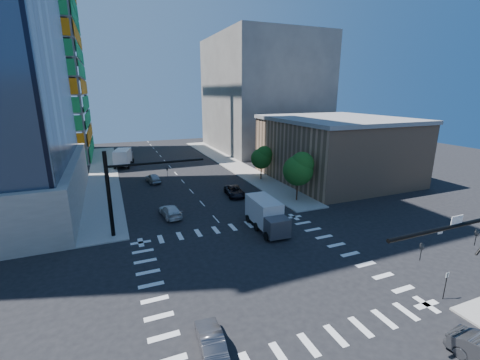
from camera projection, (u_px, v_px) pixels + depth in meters
name	position (u px, v px, depth m)	size (l,w,h in m)	color
ground	(259.00, 268.00, 27.76)	(160.00, 160.00, 0.00)	black
road_markings	(259.00, 268.00, 27.76)	(20.00, 20.00, 0.01)	silver
sidewalk_ne	(231.00, 163.00, 67.97)	(5.00, 60.00, 0.15)	gray
sidewalk_nw	(103.00, 174.00, 58.82)	(5.00, 60.00, 0.15)	gray
construction_building	(12.00, 42.00, 66.36)	(25.16, 34.50, 70.60)	slate
commercial_building	(335.00, 148.00, 55.11)	(20.50, 22.50, 10.60)	tan
bg_building_ne	(262.00, 95.00, 82.94)	(24.00, 30.00, 28.00)	#68625E
signal_mast_nw	(124.00, 185.00, 32.88)	(10.20, 0.40, 9.00)	black
tree_south	(299.00, 168.00, 43.53)	(4.16, 4.16, 6.82)	#382316
tree_north	(262.00, 157.00, 54.52)	(3.54, 3.52, 5.78)	#382316
no_parking_sign	(446.00, 283.00, 23.28)	(0.30, 0.06, 2.20)	black
car_nb_far	(235.00, 191.00, 46.91)	(2.30, 4.99, 1.39)	black
car_sb_near	(170.00, 211.00, 39.10)	(1.95, 4.80, 1.39)	silver
car_sb_mid	(153.00, 178.00, 53.75)	(1.77, 4.40, 1.50)	#A5A9AD
car_sb_cross	(211.00, 340.00, 18.89)	(1.36, 3.91, 1.29)	#4A494E
box_truck_near	(267.00, 218.00, 35.09)	(2.88, 6.35, 3.29)	black
box_truck_far	(124.00, 158.00, 65.52)	(4.37, 7.24, 3.54)	black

